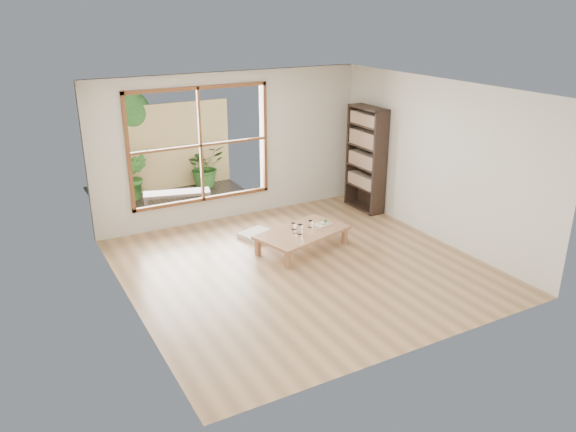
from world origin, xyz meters
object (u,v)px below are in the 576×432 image
low_table (302,233)px  food_tray (323,223)px  garden_bench (177,195)px  bookshelf (366,159)px

low_table → food_tray: 0.45m
food_tray → garden_bench: 2.98m
bookshelf → garden_bench: bearing=155.1°
bookshelf → food_tray: 1.97m
food_tray → garden_bench: (-1.63, 2.50, 0.02)m
bookshelf → garden_bench: (-3.19, 1.48, -0.62)m
garden_bench → low_table: bearing=-50.1°
low_table → bookshelf: bookshelf is taller
bookshelf → food_tray: size_ratio=7.02×
bookshelf → garden_bench: bookshelf is taller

